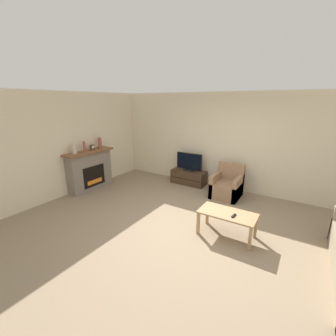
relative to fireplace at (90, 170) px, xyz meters
The scene contains 13 objects.
ground_plane 3.43m from the fireplace, ahead, with size 24.00×24.00×0.00m, color #89755B.
wall_back 4.07m from the fireplace, 32.84° to the left, with size 12.00×0.06×2.70m.
wall_left 0.91m from the fireplace, 115.26° to the right, with size 0.06×12.00×2.70m.
fireplace is the anchor object (origin of this frame).
mantel_vase_left 0.81m from the fireplace, 87.77° to the right, with size 0.13×0.13×0.29m.
mantel_vase_centre_left 0.70m from the fireplace, 81.14° to the right, with size 0.07×0.07×0.30m.
mantel_vase_right 0.83m from the fireplace, 87.77° to the left, with size 0.11×0.11×0.34m.
mantel_clock 0.64m from the fireplace, 83.03° to the left, with size 0.08×0.11×0.15m.
tv_stand 2.93m from the fireplace, 40.00° to the left, with size 1.04×0.46×0.42m.
tv 2.91m from the fireplace, 39.97° to the left, with size 0.83×0.18×0.54m.
armchair 3.86m from the fireplace, 23.63° to the left, with size 0.70×0.76×0.86m.
coffee_table 4.12m from the fireplace, ahead, with size 1.04×0.53×0.48m.
remote 4.26m from the fireplace, ahead, with size 0.05×0.15×0.02m.
Camera 1 is at (1.82, -3.56, 2.45)m, focal length 24.00 mm.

